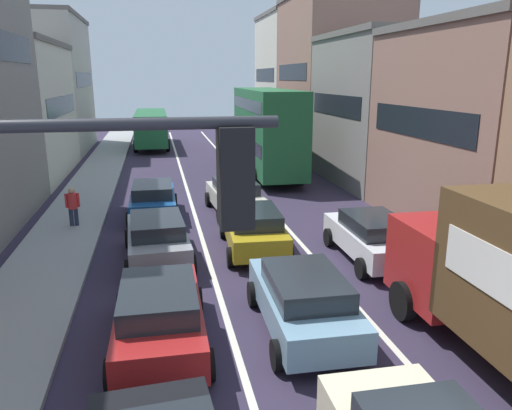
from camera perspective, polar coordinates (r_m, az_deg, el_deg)
The scene contains 15 objects.
sidewalk_left at distance 24.50m, azimuth -19.46°, elevation 0.38°, with size 2.60×64.00×0.14m, color #979797.
lane_stripe_left at distance 24.31m, azimuth -7.72°, elevation 0.83°, with size 0.16×60.00×0.01m, color silver.
lane_stripe_right at distance 24.75m, azimuth 0.15°, elevation 1.21°, with size 0.16×60.00×0.01m, color silver.
building_row_right at distance 30.22m, azimuth 14.46°, elevation 12.39°, with size 7.20×43.90×11.35m.
traffic_light_pole at distance 4.56m, azimuth -27.14°, elevation -12.22°, with size 3.58×0.38×5.50m.
sedan_centre_lane_second at distance 11.53m, azimuth 5.54°, elevation -10.88°, with size 2.14×4.34×1.49m.
wagon_left_lane_second at distance 11.07m, azimuth -11.16°, elevation -12.26°, with size 2.11×4.32×1.49m.
hatchback_centre_lane_third at distance 16.64m, azimuth -0.28°, elevation -2.68°, with size 2.26×4.39×1.49m.
sedan_left_lane_third at distance 16.00m, azimuth -11.40°, elevation -3.69°, with size 2.23×4.38×1.49m.
coupe_centre_lane_fourth at distance 21.21m, azimuth -2.46°, elevation 1.12°, with size 2.27×4.40×1.49m.
sedan_left_lane_fourth at distance 21.00m, azimuth -11.87°, elevation 0.68°, with size 2.09×4.32×1.49m.
sedan_right_lane_behind_truck at distance 16.23m, azimuth 13.36°, elevation -3.55°, with size 2.11×4.32×1.49m.
bus_mid_queue_primary at distance 29.51m, azimuth 1.29°, elevation 8.96°, with size 3.00×10.56×5.06m.
bus_far_queue_secondary at distance 42.90m, azimuth -12.07°, elevation 8.99°, with size 2.82×10.51×2.90m.
pedestrian_near_kerb at distance 20.22m, azimuth -20.51°, elevation -0.05°, with size 0.54×0.34×1.66m.
Camera 1 is at (-3.18, -3.57, 5.75)m, focal length 34.45 mm.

